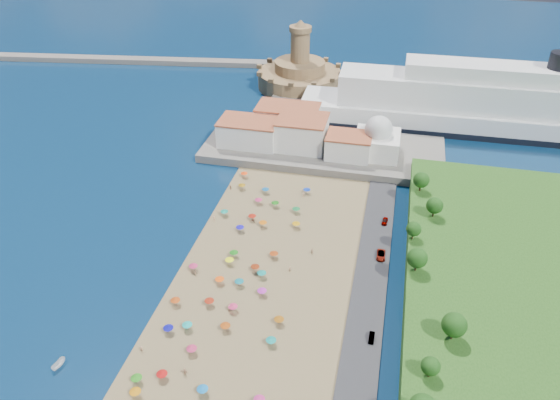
# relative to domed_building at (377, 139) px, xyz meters

# --- Properties ---
(ground) EXTENTS (700.00, 700.00, 0.00)m
(ground) POSITION_rel_domed_building_xyz_m (-30.00, -71.00, -8.97)
(ground) COLOR #071938
(ground) RESTS_ON ground
(terrace) EXTENTS (90.00, 36.00, 3.00)m
(terrace) POSITION_rel_domed_building_xyz_m (-20.00, 2.00, -7.47)
(terrace) COLOR #59544C
(terrace) RESTS_ON ground
(jetty) EXTENTS (18.00, 70.00, 2.40)m
(jetty) POSITION_rel_domed_building_xyz_m (-42.00, 37.00, -7.77)
(jetty) COLOR #59544C
(jetty) RESTS_ON ground
(breakwater) EXTENTS (199.03, 34.77, 2.60)m
(breakwater) POSITION_rel_domed_building_xyz_m (-140.00, 82.00, -7.67)
(breakwater) COLOR #59544C
(breakwater) RESTS_ON ground
(waterfront_buildings) EXTENTS (57.00, 29.00, 11.00)m
(waterfront_buildings) POSITION_rel_domed_building_xyz_m (-33.05, 2.64, -1.10)
(waterfront_buildings) COLOR silver
(waterfront_buildings) RESTS_ON terrace
(domed_building) EXTENTS (16.00, 16.00, 15.00)m
(domed_building) POSITION_rel_domed_building_xyz_m (0.00, 0.00, 0.00)
(domed_building) COLOR silver
(domed_building) RESTS_ON terrace
(fortress) EXTENTS (40.00, 40.00, 32.40)m
(fortress) POSITION_rel_domed_building_xyz_m (-42.00, 67.00, -2.29)
(fortress) COLOR olive
(fortress) RESTS_ON ground
(cruise_ship) EXTENTS (155.74, 25.79, 33.96)m
(cruise_ship) POSITION_rel_domed_building_xyz_m (43.09, 36.85, 1.08)
(cruise_ship) COLOR black
(cruise_ship) RESTS_ON ground
(beach_parasols) EXTENTS (31.39, 116.02, 2.20)m
(beach_parasols) POSITION_rel_domed_building_xyz_m (-31.55, -84.49, -6.83)
(beach_parasols) COLOR gray
(beach_parasols) RESTS_ON beach
(beachgoers) EXTENTS (34.28, 95.25, 1.90)m
(beachgoers) POSITION_rel_domed_building_xyz_m (-32.37, -73.78, -7.84)
(beachgoers) COLOR tan
(beachgoers) RESTS_ON beach
(moored_boats) EXTENTS (3.74, 24.11, 1.59)m
(moored_boats) POSITION_rel_domed_building_xyz_m (-61.80, -121.21, -8.21)
(moored_boats) COLOR white
(moored_boats) RESTS_ON ground
(parked_cars) EXTENTS (2.45, 76.38, 1.44)m
(parked_cars) POSITION_rel_domed_building_xyz_m (6.00, -69.35, -7.60)
(parked_cars) COLOR gray
(parked_cars) RESTS_ON promenade
(hillside_trees) EXTENTS (14.26, 110.81, 7.17)m
(hillside_trees) POSITION_rel_domed_building_xyz_m (17.89, -80.52, 1.01)
(hillside_trees) COLOR #382314
(hillside_trees) RESTS_ON hillside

